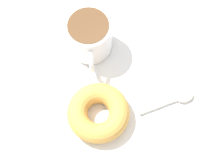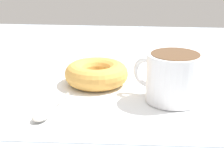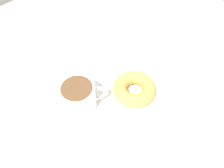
% 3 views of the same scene
% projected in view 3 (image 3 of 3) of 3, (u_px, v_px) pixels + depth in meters
% --- Properties ---
extents(ground_plane, '(1.20, 1.20, 0.02)m').
position_uv_depth(ground_plane, '(120.00, 91.00, 0.73)').
color(ground_plane, '#99A8B7').
extents(napkin, '(0.35, 0.35, 0.00)m').
position_uv_depth(napkin, '(112.00, 89.00, 0.72)').
color(napkin, white).
rests_on(napkin, ground_plane).
extents(coffee_cup, '(0.09, 0.12, 0.08)m').
position_uv_depth(coffee_cup, '(79.00, 97.00, 0.65)').
color(coffee_cup, white).
rests_on(coffee_cup, napkin).
extents(donut, '(0.12, 0.12, 0.04)m').
position_uv_depth(donut, '(134.00, 89.00, 0.69)').
color(donut, gold).
rests_on(donut, napkin).
extents(spoon, '(0.12, 0.04, 0.01)m').
position_uv_depth(spoon, '(114.00, 54.00, 0.80)').
color(spoon, '#B7B2A8').
rests_on(spoon, napkin).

